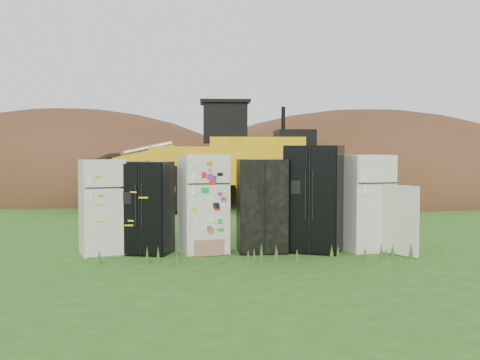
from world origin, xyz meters
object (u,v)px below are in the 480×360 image
Objects in this scene: fridge_black_side at (146,208)px; wheel_loader at (197,155)px; fridge_dark_mid at (262,206)px; fridge_black_right at (314,199)px; fridge_open_door at (367,203)px; fridge_leftmost at (102,207)px; fridge_sticker at (203,204)px.

wheel_loader is (0.91, 7.63, 0.84)m from fridge_black_side.
fridge_black_right reaches higher than fridge_dark_mid.
wheel_loader reaches higher than fridge_open_door.
fridge_black_right is 7.95m from wheel_loader.
fridge_black_side is at bearing -157.34° from fridge_black_right.
fridge_open_door reaches higher than fridge_dark_mid.
wheel_loader reaches higher than fridge_black_side.
fridge_leftmost is 0.95× the size of fridge_open_door.
fridge_dark_mid is 0.24× the size of wheel_loader.
fridge_dark_mid is (2.07, -0.00, 0.02)m from fridge_black_side.
fridge_black_side is 0.93× the size of fridge_sticker.
fridge_black_right is (0.96, 0.00, 0.12)m from fridge_dark_mid.
fridge_leftmost is at bearing -101.76° from wheel_loader.
wheel_loader is at bearing 99.69° from fridge_open_door.
wheel_loader is (-3.12, 7.57, 0.79)m from fridge_open_door.
fridge_open_door is 0.26× the size of wheel_loader.
fridge_sticker is 3.00m from fridge_open_door.
fridge_dark_mid is at bearing -14.20° from fridge_sticker.
fridge_dark_mid is at bearing -18.30° from fridge_leftmost.
fridge_black_right is at bearing 15.25° from fridge_black_side.
fridge_open_door is (4.03, 0.06, 0.06)m from fridge_black_side.
wheel_loader reaches higher than fridge_dark_mid.
fridge_sticker is at bearing -88.53° from wheel_loader.
fridge_black_side is 3.04m from fridge_black_right.
fridge_black_right reaches higher than fridge_black_side.
fridge_black_right is 1.00m from fridge_open_door.
wheel_loader is at bearing 98.42° from fridge_black_side.
fridge_dark_mid is (2.84, 0.01, 0.00)m from fridge_leftmost.
fridge_sticker is at bearing -18.46° from fridge_leftmost.
fridge_sticker is at bearing -157.05° from fridge_black_right.
fridge_black_side is 0.24× the size of wheel_loader.
wheel_loader reaches higher than fridge_leftmost.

